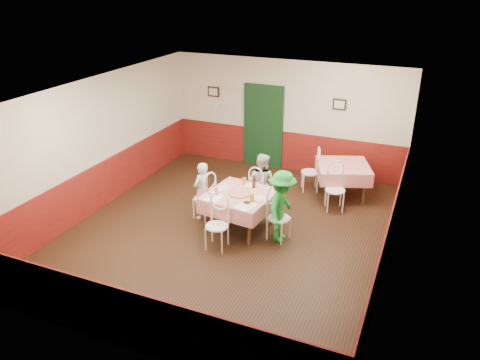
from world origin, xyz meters
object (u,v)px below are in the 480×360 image
at_px(chair_second_b, 335,190).
at_px(chair_far, 260,192).
at_px(chair_right, 279,218).
at_px(diner_left, 202,191).
at_px(second_table, 342,180).
at_px(pizza, 239,194).
at_px(beer_bottle, 254,182).
at_px(glass_a, 216,191).
at_px(glass_b, 252,198).
at_px(glass_c, 244,181).
at_px(chair_left, 204,198).
at_px(main_table, 240,211).
at_px(wallet, 247,202).
at_px(diner_right, 282,207).
at_px(chair_near, 217,226).
at_px(chair_second_a, 310,172).
at_px(diner_far, 261,183).

bearing_deg(chair_second_b, chair_far, -175.06).
height_order(chair_right, chair_far, same).
distance_m(chair_right, diner_left, 1.76).
distance_m(second_table, pizza, 2.82).
bearing_deg(diner_left, beer_bottle, 118.37).
relative_size(glass_a, glass_b, 0.84).
height_order(second_table, glass_c, glass_c).
height_order(chair_far, chair_second_b, same).
height_order(chair_left, beer_bottle, beer_bottle).
bearing_deg(glass_c, main_table, -78.33).
relative_size(wallet, diner_right, 0.08).
bearing_deg(chair_left, beer_bottle, 119.69).
bearing_deg(diner_right, pizza, 82.49).
xyz_separation_m(chair_near, wallet, (0.38, 0.52, 0.32)).
bearing_deg(glass_a, chair_second_a, 64.22).
height_order(chair_second_a, pizza, chair_second_a).
xyz_separation_m(glass_c, wallet, (0.37, -0.76, -0.06)).
xyz_separation_m(pizza, diner_far, (0.11, 0.93, -0.13)).
xyz_separation_m(main_table, chair_second_b, (1.55, 1.54, 0.08)).
bearing_deg(glass_a, diner_right, 4.35).
bearing_deg(glass_b, chair_second_a, 79.78).
xyz_separation_m(main_table, chair_right, (0.84, -0.10, 0.08)).
relative_size(pizza, glass_b, 2.66).
xyz_separation_m(wallet, diner_right, (0.62, 0.21, -0.06)).
distance_m(second_table, chair_second_a, 0.75).
height_order(pizza, wallet, pizza).
distance_m(glass_c, diner_right, 1.13).
bearing_deg(second_table, diner_right, -105.33).
bearing_deg(chair_right, beer_bottle, 69.18).
relative_size(chair_right, wallet, 8.18).
bearing_deg(wallet, main_table, 137.79).
bearing_deg(glass_c, wallet, -64.23).
bearing_deg(glass_a, diner_left, 146.68).
distance_m(pizza, wallet, 0.40).
bearing_deg(chair_far, glass_b, 114.80).
relative_size(chair_left, pizza, 2.18).
distance_m(main_table, wallet, 0.58).
xyz_separation_m(chair_near, chair_second_b, (1.66, 2.38, 0.00)).
relative_size(second_table, chair_near, 1.24).
distance_m(chair_far, glass_a, 1.23).
relative_size(glass_b, diner_left, 0.13).
relative_size(chair_right, pizza, 2.18).
bearing_deg(glass_c, chair_second_b, 33.89).
bearing_deg(main_table, chair_far, 82.93).
distance_m(chair_right, pizza, 0.91).
distance_m(chair_left, chair_second_a, 2.73).
xyz_separation_m(main_table, diner_right, (0.89, -0.11, 0.33)).
bearing_deg(diner_left, chair_second_b, 135.30).
relative_size(chair_second_a, pizza, 2.18).
xyz_separation_m(second_table, chair_second_a, (-0.75, 0.00, 0.08)).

